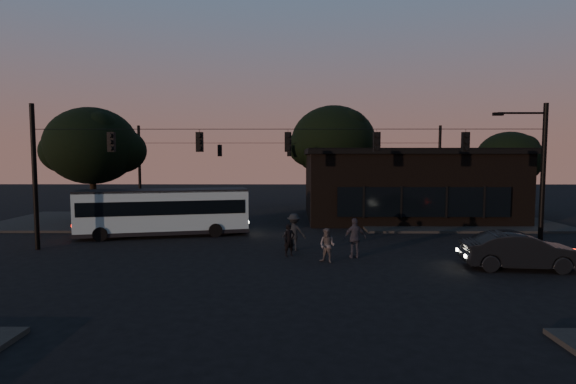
{
  "coord_description": "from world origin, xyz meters",
  "views": [
    {
      "loc": [
        0.14,
        -18.91,
        4.78
      ],
      "look_at": [
        0.0,
        4.0,
        3.0
      ],
      "focal_mm": 28.0,
      "sensor_mm": 36.0,
      "label": 1
    }
  ],
  "objects_px": {
    "pedestrian_a": "(289,240)",
    "car": "(521,251)",
    "bus": "(164,210)",
    "pedestrian_d": "(294,232)",
    "pedestrian_b": "(327,245)",
    "building": "(405,184)",
    "pedestrian_c": "(355,238)"
  },
  "relations": [
    {
      "from": "building",
      "to": "pedestrian_a",
      "type": "height_order",
      "value": "building"
    },
    {
      "from": "bus",
      "to": "pedestrian_d",
      "type": "bearing_deg",
      "value": -41.0
    },
    {
      "from": "pedestrian_b",
      "to": "pedestrian_d",
      "type": "relative_size",
      "value": 0.82
    },
    {
      "from": "pedestrian_a",
      "to": "car",
      "type": "bearing_deg",
      "value": -41.65
    },
    {
      "from": "pedestrian_b",
      "to": "car",
      "type": "bearing_deg",
      "value": 24.16
    },
    {
      "from": "pedestrian_a",
      "to": "bus",
      "type": "bearing_deg",
      "value": 116.54
    },
    {
      "from": "car",
      "to": "pedestrian_c",
      "type": "xyz_separation_m",
      "value": [
        -6.76,
        2.15,
        0.17
      ]
    },
    {
      "from": "pedestrian_b",
      "to": "pedestrian_d",
      "type": "distance_m",
      "value": 3.04
    },
    {
      "from": "pedestrian_a",
      "to": "pedestrian_d",
      "type": "height_order",
      "value": "pedestrian_d"
    },
    {
      "from": "car",
      "to": "pedestrian_c",
      "type": "distance_m",
      "value": 7.09
    },
    {
      "from": "building",
      "to": "pedestrian_d",
      "type": "height_order",
      "value": "building"
    },
    {
      "from": "car",
      "to": "pedestrian_a",
      "type": "xyz_separation_m",
      "value": [
        -9.88,
        2.53,
        -0.01
      ]
    },
    {
      "from": "car",
      "to": "pedestrian_a",
      "type": "bearing_deg",
      "value": 81.98
    },
    {
      "from": "bus",
      "to": "pedestrian_c",
      "type": "relative_size",
      "value": 5.42
    },
    {
      "from": "bus",
      "to": "car",
      "type": "xyz_separation_m",
      "value": [
        17.49,
        -8.09,
        -0.8
      ]
    },
    {
      "from": "pedestrian_b",
      "to": "bus",
      "type": "bearing_deg",
      "value": 176.45
    },
    {
      "from": "bus",
      "to": "pedestrian_b",
      "type": "height_order",
      "value": "bus"
    },
    {
      "from": "building",
      "to": "pedestrian_d",
      "type": "xyz_separation_m",
      "value": [
        -8.69,
        -12.08,
        -1.76
      ]
    },
    {
      "from": "car",
      "to": "pedestrian_a",
      "type": "height_order",
      "value": "car"
    },
    {
      "from": "pedestrian_a",
      "to": "pedestrian_b",
      "type": "distance_m",
      "value": 2.16
    },
    {
      "from": "bus",
      "to": "pedestrian_c",
      "type": "height_order",
      "value": "bus"
    },
    {
      "from": "building",
      "to": "pedestrian_c",
      "type": "bearing_deg",
      "value": -112.82
    },
    {
      "from": "bus",
      "to": "pedestrian_a",
      "type": "distance_m",
      "value": 9.46
    },
    {
      "from": "pedestrian_b",
      "to": "pedestrian_d",
      "type": "height_order",
      "value": "pedestrian_d"
    },
    {
      "from": "bus",
      "to": "car",
      "type": "distance_m",
      "value": 19.28
    },
    {
      "from": "car",
      "to": "pedestrian_c",
      "type": "height_order",
      "value": "pedestrian_c"
    },
    {
      "from": "bus",
      "to": "pedestrian_c",
      "type": "bearing_deg",
      "value": -41.72
    },
    {
      "from": "bus",
      "to": "pedestrian_d",
      "type": "relative_size",
      "value": 5.45
    },
    {
      "from": "bus",
      "to": "pedestrian_d",
      "type": "distance_m",
      "value": 8.93
    },
    {
      "from": "bus",
      "to": "pedestrian_b",
      "type": "relative_size",
      "value": 6.63
    },
    {
      "from": "building",
      "to": "pedestrian_b",
      "type": "bearing_deg",
      "value": -116.06
    },
    {
      "from": "pedestrian_a",
      "to": "pedestrian_c",
      "type": "relative_size",
      "value": 0.82
    }
  ]
}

